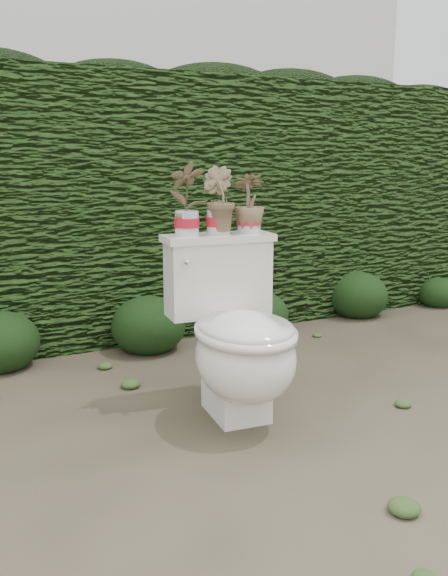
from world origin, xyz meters
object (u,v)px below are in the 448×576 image
toilet (238,339)px  potted_plant_right (249,205)px  potted_plant_left (187,201)px  potted_plant_center (218,202)px

toilet → potted_plant_right: bearing=57.8°
potted_plant_left → potted_plant_right: potted_plant_left is taller
toilet → potted_plant_right: (0.17, 0.22, 0.55)m
toilet → potted_plant_left: size_ratio=2.53×
potted_plant_left → potted_plant_center: bearing=169.0°
potted_plant_center → potted_plant_right: 0.15m
potted_plant_left → potted_plant_right: (0.30, -0.03, -0.03)m
potted_plant_left → potted_plant_center: 0.15m
potted_plant_left → potted_plant_right: 0.30m
toilet → potted_plant_center: potted_plant_center is taller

